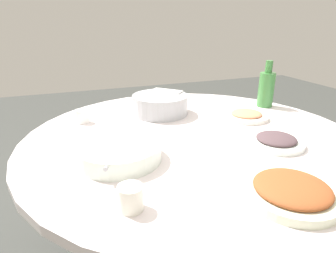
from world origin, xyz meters
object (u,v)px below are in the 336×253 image
round_dining_table (192,160)px  dish_shrimp (246,115)px  tea_cup_far (131,198)px  tea_cup_side (83,116)px  dish_stirfry (292,191)px  rice_bowl (160,104)px  soup_bowl (119,152)px  green_bottle (266,88)px  dish_eggplant (276,141)px

round_dining_table → dish_shrimp: size_ratio=6.73×
tea_cup_far → tea_cup_side: 0.68m
tea_cup_side → dish_stirfry: bearing=-59.6°
rice_bowl → tea_cup_far: 0.75m
soup_bowl → green_bottle: 0.91m
dish_stirfry → tea_cup_side: 0.90m
dish_shrimp → green_bottle: 0.26m
dish_shrimp → tea_cup_side: tea_cup_side is taller
rice_bowl → soup_bowl: rice_bowl is taller
soup_bowl → tea_cup_side: 0.42m
round_dining_table → soup_bowl: size_ratio=4.64×
dish_stirfry → tea_cup_side: tea_cup_side is taller
round_dining_table → rice_bowl: bearing=96.8°
round_dining_table → dish_shrimp: 0.35m
round_dining_table → tea_cup_side: (-0.40, 0.30, 0.15)m
soup_bowl → tea_cup_far: (-0.02, -0.27, 0.00)m
rice_bowl → green_bottle: (0.56, -0.07, 0.05)m
dish_stirfry → green_bottle: (0.46, 0.71, 0.07)m
rice_bowl → tea_cup_side: (-0.37, -0.00, -0.02)m
rice_bowl → tea_cup_far: rice_bowl is taller
tea_cup_far → green_bottle: bearing=35.3°
soup_bowl → dish_stirfry: bearing=-44.5°
rice_bowl → tea_cup_far: (-0.31, -0.68, -0.02)m
tea_cup_far → round_dining_table: bearing=48.1°
tea_cup_far → rice_bowl: bearing=65.7°
dish_shrimp → dish_eggplant: bearing=-103.8°
dish_stirfry → dish_eggplant: size_ratio=1.22×
rice_bowl → soup_bowl: size_ratio=0.93×
dish_shrimp → dish_eggplant: 0.30m
dish_eggplant → tea_cup_far: (-0.59, -0.19, 0.02)m
rice_bowl → tea_cup_side: rice_bowl is taller
dish_shrimp → dish_eggplant: (-0.07, -0.29, 0.00)m
rice_bowl → tea_cup_far: bearing=-114.3°
round_dining_table → dish_eggplant: (0.24, -0.20, 0.13)m
dish_shrimp → tea_cup_far: size_ratio=3.09×
rice_bowl → dish_stirfry: (0.09, -0.78, -0.03)m
dish_stirfry → tea_cup_side: size_ratio=4.06×
soup_bowl → tea_cup_side: tea_cup_side is taller
round_dining_table → soup_bowl: 0.37m
green_bottle → tea_cup_far: (-0.86, -0.61, -0.06)m
rice_bowl → green_bottle: 0.56m
tea_cup_far → dish_eggplant: bearing=17.6°
green_bottle → tea_cup_side: (-0.92, 0.07, -0.07)m
round_dining_table → soup_bowl: soup_bowl is taller
rice_bowl → dish_stirfry: bearing=-83.3°
round_dining_table → rice_bowl: 0.34m
dish_eggplant → tea_cup_side: 0.81m
dish_eggplant → tea_cup_far: tea_cup_far is taller
dish_shrimp → tea_cup_side: (-0.72, 0.20, 0.01)m
dish_eggplant → soup_bowl: bearing=171.6°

